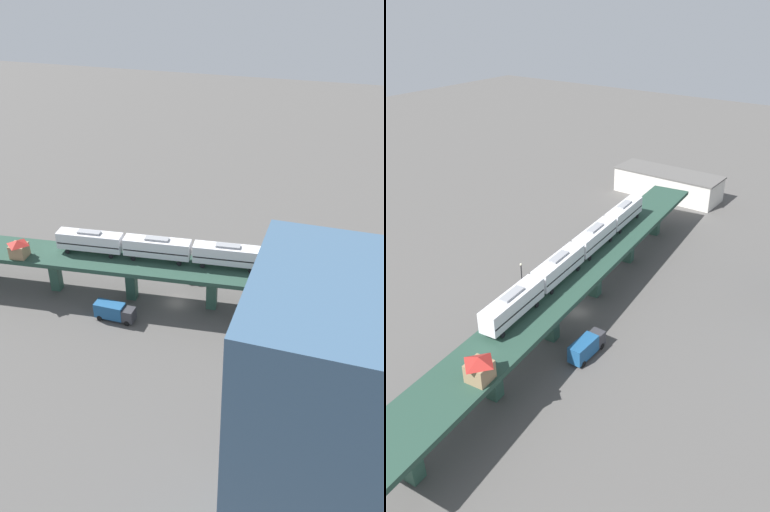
% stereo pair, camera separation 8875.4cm
% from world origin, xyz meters
% --- Properties ---
extents(ground_plane, '(400.00, 400.00, 0.00)m').
position_xyz_m(ground_plane, '(0.00, 0.00, 0.00)').
color(ground_plane, '#514F4C').
extents(elevated_viaduct, '(18.62, 92.36, 8.07)m').
position_xyz_m(elevated_viaduct, '(0.02, -0.18, 6.92)').
color(elevated_viaduct, '#244135').
rests_on(elevated_viaduct, ground).
extents(subway_train, '(8.36, 49.80, 4.45)m').
position_xyz_m(subway_train, '(-1.68, 2.42, 10.61)').
color(subway_train, silver).
rests_on(subway_train, elevated_viaduct).
extents(signal_hut, '(3.56, 3.56, 3.40)m').
position_xyz_m(signal_hut, '(5.57, -28.07, 9.86)').
color(signal_hut, '#8C7251').
rests_on(signal_hut, elevated_viaduct).
extents(street_car_red, '(2.36, 4.58, 1.89)m').
position_xyz_m(street_car_red, '(-7.36, 17.06, 0.94)').
color(street_car_red, '#AD1E1E').
rests_on(street_car_red, ground).
extents(street_car_green, '(3.09, 4.74, 1.89)m').
position_xyz_m(street_car_green, '(-7.81, 1.79, 0.94)').
color(street_car_green, '#1E6638').
rests_on(street_car_green, ground).
extents(delivery_truck, '(2.42, 7.20, 3.20)m').
position_xyz_m(delivery_truck, '(7.93, -8.77, 1.76)').
color(delivery_truck, '#333338').
rests_on(delivery_truck, ground).
extents(street_lamp, '(0.44, 0.44, 6.94)m').
position_xyz_m(street_lamp, '(-11.18, -1.74, 4.11)').
color(street_lamp, black).
rests_on(street_lamp, ground).
extents(office_tower, '(16.00, 16.00, 36.00)m').
position_xyz_m(office_tower, '(40.23, 28.23, 18.00)').
color(office_tower, '#3D5B7A').
rests_on(office_tower, ground).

